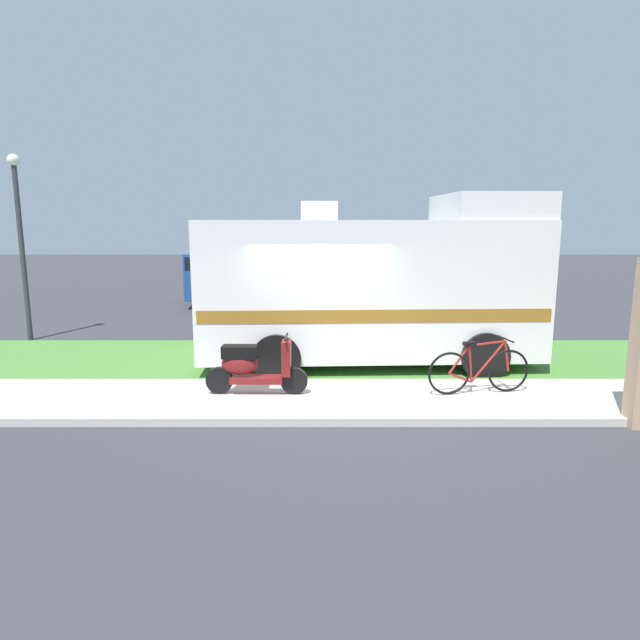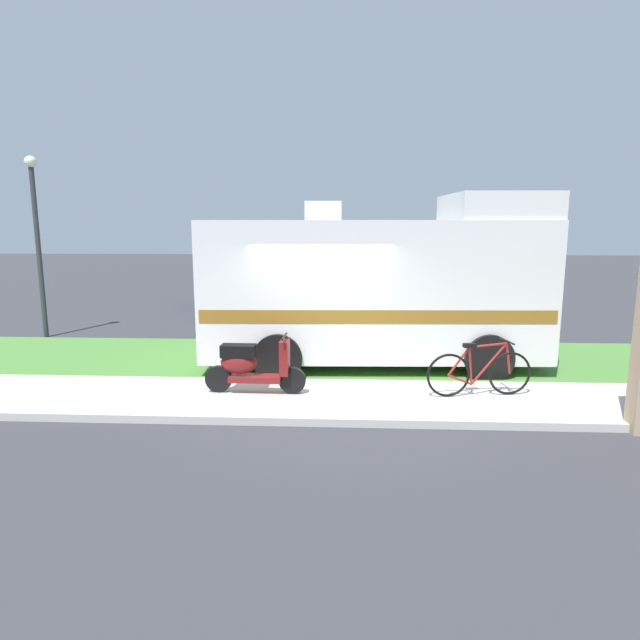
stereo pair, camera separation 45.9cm
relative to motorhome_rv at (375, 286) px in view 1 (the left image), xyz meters
The scene contains 9 objects.
ground_plane 2.32m from the motorhome_rv, 129.86° to the right, with size 80.00×80.00×0.00m, color #38383D.
sidewalk 3.11m from the motorhome_rv, 113.21° to the right, with size 24.00×2.00×0.12m.
grass_strip 1.92m from the motorhome_rv, 167.59° to the left, with size 24.00×3.40×0.08m.
motorhome_rv is the anchor object (origin of this frame).
scooter 3.33m from the motorhome_rv, 133.20° to the right, with size 1.66×0.50×0.97m.
bicycle 2.96m from the motorhome_rv, 56.29° to the right, with size 1.72×0.52×0.91m.
pickup_truck_near 4.94m from the motorhome_rv, 107.53° to the left, with size 5.37×2.33×1.72m.
pickup_truck_far 8.88m from the motorhome_rv, 113.82° to the left, with size 5.50×2.43×1.83m.
street_lamp_post 8.64m from the motorhome_rv, 164.22° to the left, with size 0.28×0.28×4.46m.
Camera 1 is at (-0.01, -9.50, 2.87)m, focal length 30.33 mm.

